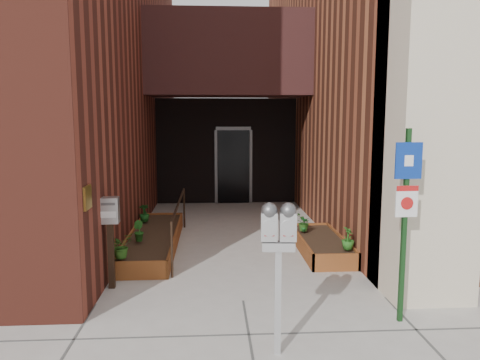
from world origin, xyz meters
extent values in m
plane|color=#9E9991|center=(0.00, 0.00, 0.00)|extent=(80.00, 80.00, 0.00)
cube|color=brown|center=(6.00, 7.15, 5.00)|extent=(8.00, 13.70, 10.00)
cube|color=beige|center=(2.55, 0.20, 2.20)|extent=(1.10, 1.20, 4.40)
cube|color=black|center=(0.00, 6.00, 4.00)|extent=(4.20, 2.00, 2.00)
cube|color=black|center=(0.00, 7.40, 1.50)|extent=(4.00, 0.30, 3.00)
cube|color=black|center=(0.20, 7.22, 1.05)|extent=(0.90, 0.06, 2.10)
cube|color=#B79338|center=(-1.99, -0.20, 1.50)|extent=(0.04, 0.30, 0.30)
cube|color=brown|center=(-1.55, 0.92, 0.15)|extent=(0.90, 0.04, 0.30)
cube|color=brown|center=(-1.55, 4.48, 0.15)|extent=(0.90, 0.04, 0.30)
cube|color=brown|center=(-1.98, 2.70, 0.15)|extent=(0.04, 3.60, 0.30)
cube|color=brown|center=(-1.12, 2.70, 0.15)|extent=(0.04, 3.60, 0.30)
cube|color=black|center=(-1.55, 2.70, 0.13)|extent=(0.82, 3.52, 0.26)
cube|color=brown|center=(1.60, 1.12, 0.15)|extent=(0.80, 0.04, 0.30)
cube|color=brown|center=(1.60, 3.28, 0.15)|extent=(0.80, 0.04, 0.30)
cube|color=brown|center=(1.22, 2.20, 0.15)|extent=(0.04, 2.20, 0.30)
cube|color=brown|center=(1.98, 2.20, 0.15)|extent=(0.04, 2.20, 0.30)
cube|color=black|center=(1.60, 2.20, 0.13)|extent=(0.72, 2.12, 0.26)
cylinder|color=black|center=(-1.05, 1.00, 0.45)|extent=(0.04, 0.04, 0.90)
cylinder|color=black|center=(-1.05, 4.30, 0.45)|extent=(0.04, 0.04, 0.90)
cylinder|color=black|center=(-1.05, 2.65, 0.88)|extent=(0.04, 3.30, 0.04)
cube|color=#B5B5B8|center=(0.27, -1.44, 0.57)|extent=(0.07, 0.07, 1.14)
cube|color=#B5B5B8|center=(0.27, -1.44, 1.19)|extent=(0.35, 0.16, 0.09)
cube|color=#B5B5B8|center=(0.17, -1.43, 1.39)|extent=(0.18, 0.13, 0.30)
sphere|color=#59595B|center=(0.17, -1.43, 1.56)|extent=(0.17, 0.17, 0.17)
cube|color=white|center=(0.17, -1.49, 1.41)|extent=(0.10, 0.01, 0.06)
cube|color=#B21414|center=(0.17, -1.49, 1.32)|extent=(0.10, 0.01, 0.03)
cube|color=#B5B5B8|center=(0.37, -1.45, 1.39)|extent=(0.18, 0.13, 0.30)
sphere|color=#59595B|center=(0.37, -1.45, 1.56)|extent=(0.17, 0.17, 0.17)
cube|color=white|center=(0.36, -1.51, 1.41)|extent=(0.10, 0.01, 0.06)
cube|color=#B21414|center=(0.36, -1.51, 1.32)|extent=(0.10, 0.01, 0.03)
cube|color=#143916|center=(1.90, -0.74, 1.19)|extent=(0.06, 0.06, 2.38)
cube|color=navy|center=(1.90, -0.77, 2.00)|extent=(0.33, 0.03, 0.43)
cube|color=white|center=(1.90, -0.78, 2.00)|extent=(0.11, 0.02, 0.13)
cube|color=white|center=(1.90, -0.77, 1.52)|extent=(0.27, 0.03, 0.38)
cube|color=#B21414|center=(1.90, -0.78, 1.67)|extent=(0.27, 0.02, 0.06)
cylinder|color=#B21414|center=(1.90, -0.78, 1.49)|extent=(0.15, 0.02, 0.15)
cube|color=black|center=(-1.90, 0.61, 0.50)|extent=(0.09, 0.09, 0.99)
cube|color=#A6A6A8|center=(-1.90, 0.61, 1.17)|extent=(0.28, 0.21, 0.38)
cube|color=#59595B|center=(-1.89, 0.51, 1.28)|extent=(0.20, 0.02, 0.04)
cube|color=white|center=(-1.89, 0.51, 1.13)|extent=(0.22, 0.02, 0.09)
imported|color=#2D601B|center=(-1.85, 1.11, 0.50)|extent=(0.49, 0.49, 0.39)
imported|color=#205C1A|center=(-1.73, 2.09, 0.48)|extent=(0.29, 0.29, 0.37)
imported|color=#164E19|center=(-1.85, 3.65, 0.48)|extent=(0.25, 0.25, 0.37)
imported|color=#164F1B|center=(-1.85, 3.84, 0.46)|extent=(0.21, 0.21, 0.32)
imported|color=#25621C|center=(1.85, 1.36, 0.49)|extent=(0.27, 0.27, 0.38)
imported|color=#1A5B1F|center=(1.35, 2.58, 0.45)|extent=(0.22, 0.22, 0.29)
imported|color=#255217|center=(1.35, 2.63, 0.47)|extent=(0.41, 0.41, 0.34)
camera|label=1|loc=(-0.41, -6.12, 2.54)|focal=35.00mm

